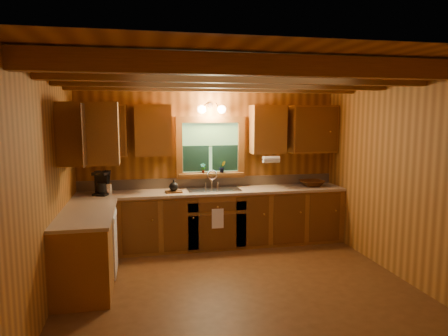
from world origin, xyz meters
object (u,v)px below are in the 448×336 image
Objects in this scene: sink at (214,193)px; coffee_maker at (102,183)px; wicker_basket at (312,183)px; cutting_board at (174,192)px.

sink is 1.70m from coffee_maker.
wicker_basket is at bearing 0.07° from sink.
sink reaches higher than wicker_basket.
wicker_basket is at bearing -1.04° from cutting_board.
sink is at bearing 4.89° from cutting_board.
wicker_basket is (1.66, 0.00, 0.09)m from sink.
sink is 3.31× the size of cutting_board.
cutting_board is 2.30m from wicker_basket.
sink reaches higher than cutting_board.
sink is at bearing -179.93° from wicker_basket.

